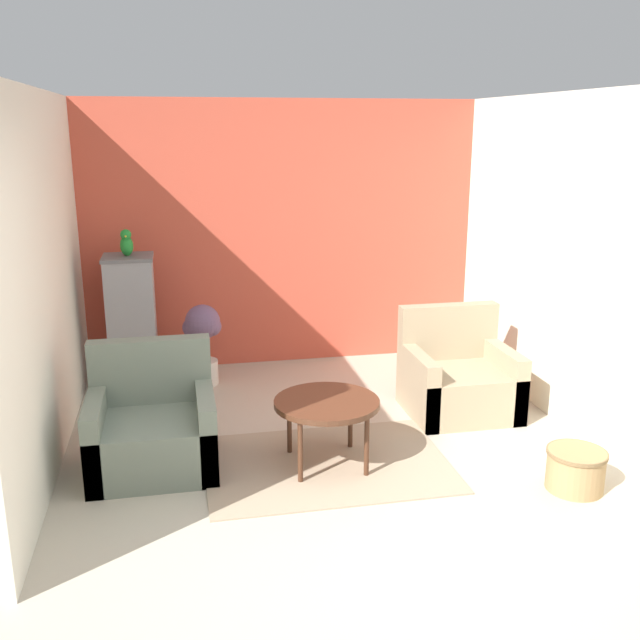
# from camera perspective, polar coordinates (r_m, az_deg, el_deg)

# --- Properties ---
(ground_plane) EXTENTS (20.00, 20.00, 0.00)m
(ground_plane) POSITION_cam_1_polar(r_m,az_deg,el_deg) (4.24, 5.16, -18.52)
(ground_plane) COLOR #B2A893
(ground_plane) RESTS_ON ground
(wall_back_accent) EXTENTS (4.02, 0.06, 2.62)m
(wall_back_accent) POSITION_cam_1_polar(r_m,az_deg,el_deg) (7.16, -2.97, 6.82)
(wall_back_accent) COLOR #C64C38
(wall_back_accent) RESTS_ON ground_plane
(wall_left) EXTENTS (0.06, 3.61, 2.62)m
(wall_left) POSITION_cam_1_polar(r_m,az_deg,el_deg) (5.36, -21.24, 2.93)
(wall_left) COLOR silver
(wall_left) RESTS_ON ground_plane
(wall_right) EXTENTS (0.06, 3.61, 2.62)m
(wall_right) POSITION_cam_1_polar(r_m,az_deg,el_deg) (6.09, 18.62, 4.55)
(wall_right) COLOR silver
(wall_right) RESTS_ON ground_plane
(area_rug) EXTENTS (1.74, 1.25, 0.01)m
(area_rug) POSITION_cam_1_polar(r_m,az_deg,el_deg) (5.23, 0.53, -11.41)
(area_rug) COLOR gray
(area_rug) RESTS_ON ground_plane
(coffee_table) EXTENTS (0.75, 0.75, 0.50)m
(coffee_table) POSITION_cam_1_polar(r_m,az_deg,el_deg) (5.05, 0.54, -6.89)
(coffee_table) COLOR #472819
(coffee_table) RESTS_ON ground_plane
(armchair_left) EXTENTS (0.87, 0.77, 0.87)m
(armchair_left) POSITION_cam_1_polar(r_m,az_deg,el_deg) (5.23, -13.25, -8.59)
(armchair_left) COLOR slate
(armchair_left) RESTS_ON ground_plane
(armchair_right) EXTENTS (0.87, 0.77, 0.87)m
(armchair_right) POSITION_cam_1_polar(r_m,az_deg,el_deg) (6.16, 10.97, -4.77)
(armchair_right) COLOR #9E896B
(armchair_right) RESTS_ON ground_plane
(birdcage) EXTENTS (0.56, 0.56, 1.24)m
(birdcage) POSITION_cam_1_polar(r_m,az_deg,el_deg) (6.76, -14.78, -0.43)
(birdcage) COLOR slate
(birdcage) RESTS_ON ground_plane
(parrot) EXTENTS (0.11, 0.21, 0.25)m
(parrot) POSITION_cam_1_polar(r_m,az_deg,el_deg) (6.60, -15.22, 5.94)
(parrot) COLOR #1E842D
(parrot) RESTS_ON birdcage
(potted_plant) EXTENTS (0.36, 0.32, 0.77)m
(potted_plant) POSITION_cam_1_polar(r_m,az_deg,el_deg) (6.70, -9.36, -1.21)
(potted_plant) COLOR beige
(potted_plant) RESTS_ON ground_plane
(wicker_basket) EXTENTS (0.40, 0.40, 0.28)m
(wicker_basket) POSITION_cam_1_polar(r_m,az_deg,el_deg) (5.14, 19.77, -11.12)
(wicker_basket) COLOR #A37F51
(wicker_basket) RESTS_ON ground_plane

